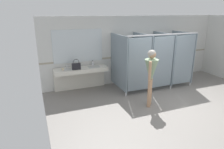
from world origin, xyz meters
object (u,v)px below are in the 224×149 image
Objects in this scene: handbag at (76,66)px; soap_dispenser at (93,63)px; paper_cup at (63,69)px; person_standing at (151,71)px.

handbag reaches higher than soap_dispenser.
handbag is 1.87× the size of soap_dispenser.
handbag is 4.48× the size of paper_cup.
person_standing is 4.70× the size of handbag.
person_standing is at bearing -45.12° from handbag.
person_standing is at bearing -39.73° from paper_cup.
soap_dispenser is at bearing 118.02° from person_standing.
handbag is at bearing 134.88° from person_standing.
soap_dispenser reaches higher than paper_cup.
handbag reaches higher than paper_cup.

